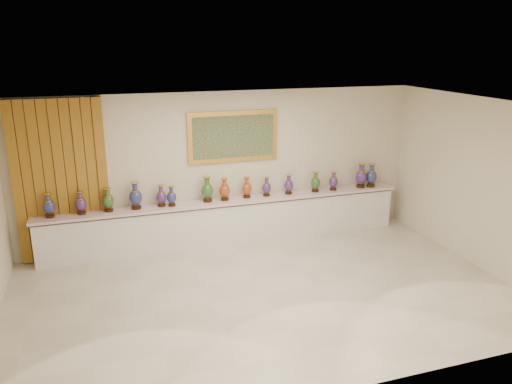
{
  "coord_description": "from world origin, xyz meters",
  "views": [
    {
      "loc": [
        -2.36,
        -6.83,
        3.93
      ],
      "look_at": [
        0.41,
        1.7,
        1.19
      ],
      "focal_mm": 35.0,
      "sensor_mm": 36.0,
      "label": 1
    }
  ],
  "objects_px": {
    "vase_2": "(108,201)",
    "vase_0": "(49,206)",
    "vase_1": "(81,204)",
    "counter": "(228,222)"
  },
  "relations": [
    {
      "from": "counter",
      "to": "vase_2",
      "type": "xyz_separation_m",
      "value": [
        -2.26,
        0.0,
        0.67
      ]
    },
    {
      "from": "vase_1",
      "to": "vase_2",
      "type": "distance_m",
      "value": 0.48
    },
    {
      "from": "vase_2",
      "to": "vase_0",
      "type": "bearing_deg",
      "value": -179.69
    },
    {
      "from": "counter",
      "to": "vase_0",
      "type": "bearing_deg",
      "value": -179.94
    },
    {
      "from": "vase_0",
      "to": "vase_2",
      "type": "height_order",
      "value": "same"
    },
    {
      "from": "vase_0",
      "to": "vase_1",
      "type": "relative_size",
      "value": 1.05
    },
    {
      "from": "vase_0",
      "to": "vase_1",
      "type": "height_order",
      "value": "vase_0"
    },
    {
      "from": "vase_0",
      "to": "vase_2",
      "type": "bearing_deg",
      "value": 0.31
    },
    {
      "from": "vase_2",
      "to": "counter",
      "type": "bearing_deg",
      "value": -0.05
    },
    {
      "from": "vase_0",
      "to": "vase_2",
      "type": "relative_size",
      "value": 1.0
    }
  ]
}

